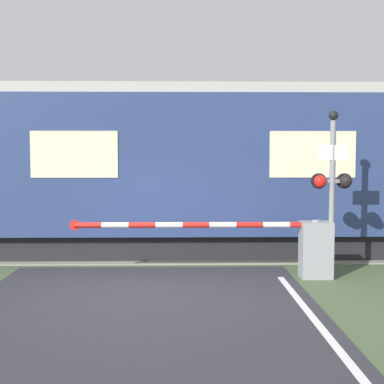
% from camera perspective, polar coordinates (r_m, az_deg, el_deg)
% --- Properties ---
extents(ground_plane, '(80.00, 80.00, 0.00)m').
position_cam_1_polar(ground_plane, '(9.59, -4.94, -10.58)').
color(ground_plane, '#475638').
extents(track_bed, '(36.00, 3.20, 0.13)m').
position_cam_1_polar(track_bed, '(13.37, -3.82, -6.30)').
color(track_bed, gray).
rests_on(track_bed, ground_plane).
extents(train, '(18.85, 3.04, 4.00)m').
position_cam_1_polar(train, '(13.35, -11.15, 2.36)').
color(train, black).
rests_on(train, ground_plane).
extents(crossing_barrier, '(5.10, 0.44, 1.15)m').
position_cam_1_polar(crossing_barrier, '(10.69, 11.05, -5.61)').
color(crossing_barrier, gray).
rests_on(crossing_barrier, ground_plane).
extents(signal_post, '(0.80, 0.26, 3.26)m').
position_cam_1_polar(signal_post, '(10.68, 14.75, 0.88)').
color(signal_post, gray).
rests_on(signal_post, ground_plane).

